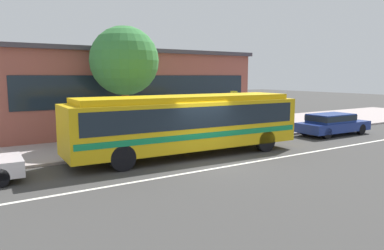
# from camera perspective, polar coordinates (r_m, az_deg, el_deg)

# --- Properties ---
(ground_plane) EXTENTS (120.00, 120.00, 0.00)m
(ground_plane) POSITION_cam_1_polar(r_m,az_deg,el_deg) (15.07, 3.00, -5.97)
(ground_plane) COLOR #3C3A39
(sidewalk_slab) EXTENTS (60.00, 8.00, 0.12)m
(sidewalk_slab) POSITION_cam_1_polar(r_m,az_deg,el_deg) (21.09, -8.32, -1.92)
(sidewalk_slab) COLOR #A39693
(sidewalk_slab) RESTS_ON ground_plane
(lane_stripe_center) EXTENTS (56.00, 0.16, 0.01)m
(lane_stripe_center) POSITION_cam_1_polar(r_m,az_deg,el_deg) (14.45, 4.87, -6.57)
(lane_stripe_center) COLOR silver
(lane_stripe_center) RESTS_ON ground_plane
(transit_bus) EXTENTS (10.76, 2.94, 2.69)m
(transit_bus) POSITION_cam_1_polar(r_m,az_deg,el_deg) (16.17, -0.71, 0.64)
(transit_bus) COLOR gold
(transit_bus) RESTS_ON ground_plane
(sedan_far_ahead) EXTENTS (4.84, 1.97, 1.29)m
(sedan_far_ahead) POSITION_cam_1_polar(r_m,az_deg,el_deg) (23.62, 21.08, 0.30)
(sedan_far_ahead) COLOR navy
(sedan_far_ahead) RESTS_ON ground_plane
(pedestrian_waiting_near_sign) EXTENTS (0.48, 0.48, 1.67)m
(pedestrian_waiting_near_sign) POSITION_cam_1_polar(r_m,az_deg,el_deg) (17.95, -3.76, -0.16)
(pedestrian_waiting_near_sign) COLOR #1B2446
(pedestrian_waiting_near_sign) RESTS_ON sidewalk_slab
(pedestrian_walking_along_curb) EXTENTS (0.47, 0.47, 1.78)m
(pedestrian_walking_along_curb) POSITION_cam_1_polar(r_m,az_deg,el_deg) (18.52, 0.11, 0.29)
(pedestrian_walking_along_curb) COLOR #7D6B5E
(pedestrian_walking_along_curb) RESTS_ON sidewalk_slab
(pedestrian_standing_by_tree) EXTENTS (0.38, 0.38, 1.65)m
(pedestrian_standing_by_tree) POSITION_cam_1_polar(r_m,az_deg,el_deg) (18.59, -4.04, 0.03)
(pedestrian_standing_by_tree) COLOR navy
(pedestrian_standing_by_tree) RESTS_ON sidewalk_slab
(bus_stop_sign) EXTENTS (0.14, 0.44, 2.61)m
(bus_stop_sign) POSITION_cam_1_polar(r_m,az_deg,el_deg) (20.18, 6.53, 2.63)
(bus_stop_sign) COLOR gray
(bus_stop_sign) RESTS_ON sidewalk_slab
(street_tree_near_stop) EXTENTS (3.53, 3.53, 5.97)m
(street_tree_near_stop) POSITION_cam_1_polar(r_m,az_deg,el_deg) (19.28, -10.53, 9.77)
(street_tree_near_stop) COLOR brown
(street_tree_near_stop) RESTS_ON sidewalk_slab
(station_building) EXTENTS (16.30, 9.30, 5.15)m
(station_building) POSITION_cam_1_polar(r_m,az_deg,el_deg) (25.82, -11.56, 5.38)
(station_building) COLOR #974F43
(station_building) RESTS_ON ground_plane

